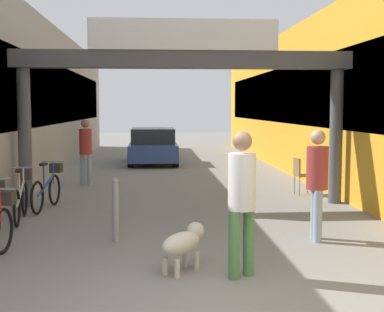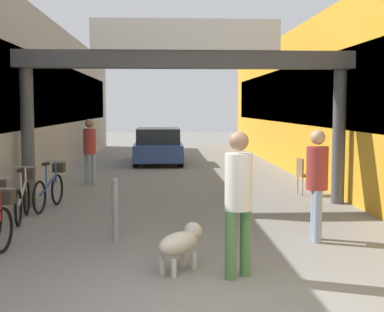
{
  "view_description": "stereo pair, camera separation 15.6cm",
  "coord_description": "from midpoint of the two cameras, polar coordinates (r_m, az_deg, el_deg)",
  "views": [
    {
      "loc": [
        -0.62,
        -5.25,
        2.11
      ],
      "look_at": [
        0.0,
        3.58,
        1.3
      ],
      "focal_mm": 50.0,
      "sensor_mm": 36.0,
      "label": 1
    },
    {
      "loc": [
        -0.47,
        -5.26,
        2.11
      ],
      "look_at": [
        0.0,
        3.58,
        1.3
      ],
      "focal_mm": 50.0,
      "sensor_mm": 36.0,
      "label": 2
    }
  ],
  "objects": [
    {
      "name": "storefront_left",
      "position": [
        16.88,
        -19.75,
        5.51
      ],
      "size": [
        3.0,
        26.0,
        4.57
      ],
      "color": "#9E9993",
      "rests_on": "ground_plane"
    },
    {
      "name": "storefront_right",
      "position": [
        17.21,
        15.17,
        5.62
      ],
      "size": [
        3.0,
        26.0,
        4.57
      ],
      "color": "gold",
      "rests_on": "ground_plane"
    },
    {
      "name": "arcade_sign_gateway",
      "position": [
        11.45,
        -1.31,
        8.6
      ],
      "size": [
        7.4,
        0.47,
        3.94
      ],
      "color": "#4C4C4F",
      "rests_on": "ground_plane"
    },
    {
      "name": "pedestrian_with_dog",
      "position": [
        6.6,
        4.66,
        -4.01
      ],
      "size": [
        0.47,
        0.47,
        1.82
      ],
      "color": "#4C7F47",
      "rests_on": "ground_plane"
    },
    {
      "name": "pedestrian_companion",
      "position": [
        8.62,
        12.7,
        -2.22
      ],
      "size": [
        0.38,
        0.39,
        1.76
      ],
      "color": "#8C9EB2",
      "rests_on": "ground_plane"
    },
    {
      "name": "pedestrian_carrying_crate",
      "position": [
        14.8,
        -11.58,
        0.95
      ],
      "size": [
        0.47,
        0.47,
        1.79
      ],
      "color": "#8C9EB2",
      "rests_on": "ground_plane"
    },
    {
      "name": "dog_on_leash",
      "position": [
        6.97,
        -1.5,
        -9.19
      ],
      "size": [
        0.72,
        0.8,
        0.59
      ],
      "color": "beige",
      "rests_on": "ground_plane"
    },
    {
      "name": "bicycle_silver_third",
      "position": [
        10.55,
        -18.14,
        -4.17
      ],
      "size": [
        0.46,
        1.69,
        0.98
      ],
      "color": "black",
      "rests_on": "ground_plane"
    },
    {
      "name": "bicycle_blue_farthest",
      "position": [
        11.55,
        -15.48,
        -3.3
      ],
      "size": [
        0.46,
        1.68,
        0.98
      ],
      "color": "black",
      "rests_on": "ground_plane"
    },
    {
      "name": "bollard_post_metal",
      "position": [
        8.52,
        -8.69,
        -5.65
      ],
      "size": [
        0.1,
        0.1,
        1.01
      ],
      "color": "gray",
      "rests_on": "ground_plane"
    },
    {
      "name": "cafe_chair_wood_nearer",
      "position": [
        13.13,
        11.18,
        -1.75
      ],
      "size": [
        0.44,
        0.44,
        0.89
      ],
      "color": "gray",
      "rests_on": "ground_plane"
    },
    {
      "name": "parked_car_blue",
      "position": [
        20.23,
        -4.41,
        1.04
      ],
      "size": [
        1.82,
        4.01,
        1.33
      ],
      "color": "#2D478C",
      "rests_on": "ground_plane"
    }
  ]
}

